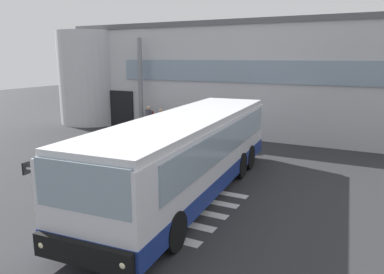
{
  "coord_description": "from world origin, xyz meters",
  "views": [
    {
      "loc": [
        7.87,
        -13.61,
        4.6
      ],
      "look_at": [
        1.36,
        -0.93,
        1.5
      ],
      "focal_mm": 34.65,
      "sensor_mm": 36.0,
      "label": 1
    }
  ],
  "objects_px": {
    "passenger_near_column": "(149,117)",
    "passenger_by_doorway": "(161,121)",
    "bus_main_foreground": "(189,156)",
    "passenger_at_curb_edge": "(179,123)",
    "entry_support_column": "(140,85)"
  },
  "relations": [
    {
      "from": "passenger_near_column",
      "to": "passenger_at_curb_edge",
      "type": "bearing_deg",
      "value": -13.22
    },
    {
      "from": "entry_support_column",
      "to": "passenger_by_doorway",
      "type": "bearing_deg",
      "value": -25.64
    },
    {
      "from": "bus_main_foreground",
      "to": "passenger_at_curb_edge",
      "type": "bearing_deg",
      "value": 121.13
    },
    {
      "from": "passenger_at_curb_edge",
      "to": "passenger_near_column",
      "type": "bearing_deg",
      "value": 166.78
    },
    {
      "from": "bus_main_foreground",
      "to": "passenger_by_doorway",
      "type": "distance_m",
      "value": 9.31
    },
    {
      "from": "bus_main_foreground",
      "to": "entry_support_column",
      "type": "bearing_deg",
      "value": 132.83
    },
    {
      "from": "entry_support_column",
      "to": "passenger_at_curb_edge",
      "type": "distance_m",
      "value": 3.88
    },
    {
      "from": "passenger_near_column",
      "to": "passenger_by_doorway",
      "type": "bearing_deg",
      "value": -27.57
    },
    {
      "from": "bus_main_foreground",
      "to": "passenger_at_curb_edge",
      "type": "relative_size",
      "value": 6.77
    },
    {
      "from": "bus_main_foreground",
      "to": "passenger_by_doorway",
      "type": "relative_size",
      "value": 6.77
    },
    {
      "from": "bus_main_foreground",
      "to": "passenger_near_column",
      "type": "height_order",
      "value": "bus_main_foreground"
    },
    {
      "from": "passenger_near_column",
      "to": "passenger_at_curb_edge",
      "type": "distance_m",
      "value": 2.5
    },
    {
      "from": "passenger_near_column",
      "to": "passenger_by_doorway",
      "type": "xyz_separation_m",
      "value": [
        1.26,
        -0.66,
        -0.03
      ]
    },
    {
      "from": "passenger_by_doorway",
      "to": "passenger_near_column",
      "type": "bearing_deg",
      "value": 152.43
    },
    {
      "from": "bus_main_foreground",
      "to": "passenger_near_column",
      "type": "distance_m",
      "value": 10.61
    }
  ]
}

